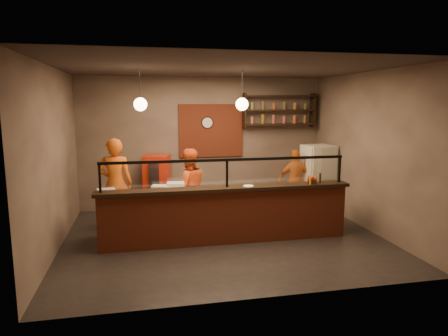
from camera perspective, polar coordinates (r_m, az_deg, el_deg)
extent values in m
plane|color=black|center=(7.86, -0.05, -9.86)|extent=(6.00, 6.00, 0.00)
plane|color=#372F2A|center=(7.45, -0.06, 14.09)|extent=(6.00, 6.00, 0.00)
plane|color=#766757|center=(9.93, -3.00, 3.61)|extent=(6.00, 0.00, 6.00)
plane|color=#766757|center=(7.48, -23.17, 1.04)|extent=(0.00, 5.00, 5.00)
plane|color=#766757|center=(8.61, 19.91, 2.21)|extent=(0.00, 5.00, 5.00)
plane|color=#766757|center=(5.10, 5.68, -1.77)|extent=(6.00, 0.00, 6.00)
cube|color=maroon|center=(9.91, -1.84, 5.35)|extent=(1.60, 0.04, 1.30)
cube|color=maroon|center=(7.43, 0.42, -6.95)|extent=(4.60, 0.25, 1.00)
cube|color=black|center=(7.30, 0.43, -2.95)|extent=(4.70, 0.37, 0.06)
cube|color=gray|center=(7.92, -0.35, -6.49)|extent=(4.60, 0.75, 0.85)
cube|color=silver|center=(7.81, -0.35, -3.30)|extent=(4.60, 0.75, 0.05)
cube|color=white|center=(7.24, 0.43, -0.78)|extent=(4.40, 0.02, 0.50)
cube|color=black|center=(7.20, 0.43, 1.18)|extent=(4.50, 0.05, 0.05)
cube|color=black|center=(7.12, -17.32, -1.38)|extent=(0.04, 0.04, 0.50)
cube|color=black|center=(7.24, 0.43, -0.78)|extent=(0.04, 0.04, 0.50)
cube|color=black|center=(8.00, 16.16, -0.19)|extent=(0.04, 0.04, 0.50)
cube|color=black|center=(10.19, 7.82, 6.22)|extent=(1.80, 0.28, 0.04)
cube|color=black|center=(10.18, 7.86, 8.19)|extent=(1.80, 0.28, 0.04)
cube|color=black|center=(10.18, 7.91, 10.16)|extent=(1.80, 0.28, 0.04)
cube|color=black|center=(9.91, 2.91, 8.24)|extent=(0.04, 0.28, 0.85)
cube|color=black|center=(10.52, 12.53, 8.09)|extent=(0.04, 0.28, 0.85)
cylinder|color=black|center=(9.87, -2.41, 6.49)|extent=(0.30, 0.04, 0.30)
cylinder|color=black|center=(7.48, -11.95, 11.57)|extent=(0.01, 0.01, 0.60)
sphere|color=#FAC489|center=(7.47, -11.86, 8.89)|extent=(0.24, 0.24, 0.24)
cylinder|color=black|center=(7.72, 2.61, 11.68)|extent=(0.01, 0.01, 0.60)
sphere|color=#FAC489|center=(7.71, 2.59, 9.08)|extent=(0.24, 0.24, 0.24)
imported|color=#CA5313|center=(8.47, -15.23, -2.18)|extent=(0.72, 0.50, 1.88)
imported|color=#D74914|center=(8.36, -5.08, -2.85)|extent=(0.89, 0.75, 1.65)
imported|color=#C35812|center=(9.61, 10.18, -1.83)|extent=(0.91, 0.45, 1.50)
cube|color=beige|center=(9.79, 13.25, -1.45)|extent=(0.74, 0.70, 1.59)
cube|color=#B2210B|center=(9.61, -9.50, -2.21)|extent=(0.69, 0.66, 1.37)
cylinder|color=silver|center=(7.65, -3.63, -3.34)|extent=(0.64, 0.64, 0.01)
cube|color=white|center=(7.64, -9.21, -2.98)|extent=(0.32, 0.28, 0.14)
cube|color=silver|center=(7.75, -6.92, -2.66)|extent=(0.36, 0.30, 0.16)
cube|color=silver|center=(7.45, -16.47, -3.50)|extent=(0.35, 0.30, 0.16)
cylinder|color=yellow|center=(7.65, -9.25, -3.26)|extent=(0.35, 0.07, 0.06)
cube|color=black|center=(7.75, 12.47, -1.89)|extent=(0.20, 0.18, 0.09)
cylinder|color=black|center=(7.88, 13.57, -1.39)|extent=(0.04, 0.04, 0.19)
cylinder|color=white|center=(7.35, 3.51, -2.58)|extent=(0.19, 0.19, 0.01)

